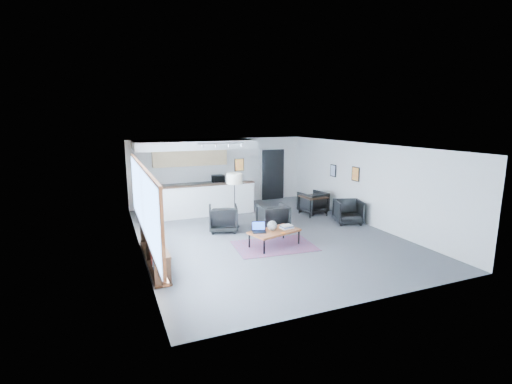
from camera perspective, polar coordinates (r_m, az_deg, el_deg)
name	(u,v)px	position (r m, az deg, el deg)	size (l,w,h in m)	color
room	(265,191)	(10.68, 1.36, 0.13)	(7.02, 9.02, 2.62)	#48484A
window	(143,202)	(8.92, -16.99, -1.54)	(0.10, 5.95, 1.66)	#8CBFFF
console	(154,250)	(9.10, -15.45, -8.61)	(0.35, 3.00, 0.80)	black
kitchenette	(194,174)	(13.78, -9.49, 2.81)	(4.20, 1.96, 2.60)	white
doorway	(272,174)	(15.62, 2.55, 2.80)	(1.10, 0.12, 2.15)	black
track_light	(222,144)	(12.36, -5.29, 7.33)	(1.60, 0.07, 0.15)	silver
wall_art_lower	(356,174)	(12.73, 15.07, 2.68)	(0.03, 0.38, 0.48)	black
wall_art_upper	(333,171)	(13.78, 11.79, 3.24)	(0.03, 0.34, 0.44)	black
kilim_rug	(274,246)	(10.04, 2.83, -8.27)	(2.22, 1.61, 0.01)	#502B42
coffee_table	(274,232)	(9.91, 2.86, -6.11)	(1.47, 1.05, 0.43)	brown
laptop	(259,229)	(9.79, 0.44, -5.68)	(0.43, 0.38, 0.26)	black
ceramic_pot	(272,226)	(9.86, 2.52, -5.21)	(0.27, 0.27, 0.27)	gray
book_stack	(287,227)	(10.09, 4.73, -5.35)	(0.36, 0.31, 0.10)	silver
coaster	(283,233)	(9.71, 4.16, -6.28)	(0.12, 0.12, 0.01)	#E5590C
armchair_left	(223,217)	(11.27, -5.08, -3.84)	(0.84, 0.79, 0.87)	black
armchair_right	(273,216)	(11.39, 2.64, -3.67)	(0.84, 0.78, 0.86)	black
floor_lamp	(234,181)	(11.44, -3.34, 1.77)	(0.60, 0.60, 1.70)	black
dining_table	(313,198)	(13.20, 8.81, -0.91)	(0.84, 0.84, 0.67)	black
dining_chair_near	(348,212)	(12.41, 14.03, -3.07)	(0.70, 0.66, 0.72)	black
dining_chair_far	(313,203)	(13.51, 8.75, -1.69)	(0.71, 0.67, 0.73)	black
microwave	(218,178)	(14.50, -5.87, 2.19)	(0.49, 0.27, 0.33)	black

